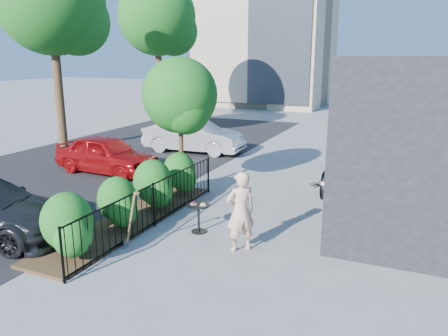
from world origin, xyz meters
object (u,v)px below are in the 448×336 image
at_px(street_tree_far, 158,21).
at_px(cafe_table, 199,213).
at_px(patio_tree, 181,100).
at_px(woman, 241,212).
at_px(street_tree_near, 52,7).
at_px(car_red, 107,154).
at_px(car_silver, 194,136).
at_px(shovel, 130,223).

xyz_separation_m(street_tree_far, cafe_table, (9.58, -13.84, -5.45)).
distance_m(patio_tree, cafe_table, 3.97).
bearing_deg(woman, street_tree_near, -72.95).
bearing_deg(woman, patio_tree, -87.84).
xyz_separation_m(street_tree_far, car_red, (4.17, -10.32, -5.26)).
xyz_separation_m(cafe_table, car_silver, (-4.20, 7.79, 0.24)).
height_order(patio_tree, car_silver, patio_tree).
height_order(cafe_table, car_red, car_red).
bearing_deg(street_tree_near, car_silver, 19.95).
xyz_separation_m(cafe_table, car_red, (-5.41, 3.52, 0.19)).
relative_size(street_tree_far, car_red, 2.13).
relative_size(street_tree_near, shovel, 6.21).
xyz_separation_m(patio_tree, street_tree_far, (-7.70, 11.20, 3.15)).
height_order(street_tree_near, street_tree_far, same).
xyz_separation_m(patio_tree, car_red, (-3.53, 0.88, -2.10)).
height_order(car_red, car_silver, car_silver).
bearing_deg(car_silver, woman, -149.84).
relative_size(cafe_table, woman, 0.42).
relative_size(car_red, car_silver, 0.90).
distance_m(street_tree_near, car_silver, 7.73).
bearing_deg(cafe_table, street_tree_far, 124.68).
bearing_deg(street_tree_far, car_red, -68.02).
bearing_deg(street_tree_far, cafe_table, -55.32).
height_order(street_tree_far, cafe_table, street_tree_far).
distance_m(car_red, car_silver, 4.44).
relative_size(woman, car_red, 0.44).
bearing_deg(woman, car_silver, -99.26).
bearing_deg(woman, street_tree_far, -95.51).
xyz_separation_m(street_tree_near, street_tree_far, (0.00, 8.00, 0.00)).
relative_size(street_tree_near, street_tree_far, 1.00).
distance_m(patio_tree, car_silver, 6.01).
bearing_deg(street_tree_near, cafe_table, -31.39).
relative_size(woman, car_silver, 0.40).
relative_size(street_tree_far, cafe_table, 11.42).
relative_size(shovel, car_silver, 0.31).
relative_size(street_tree_far, woman, 4.80).
height_order(street_tree_far, car_silver, street_tree_far).
bearing_deg(patio_tree, woman, -45.31).
distance_m(street_tree_near, woman, 13.53).
bearing_deg(patio_tree, street_tree_near, 157.43).
bearing_deg(street_tree_far, shovel, -60.36).
height_order(street_tree_near, car_silver, street_tree_near).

